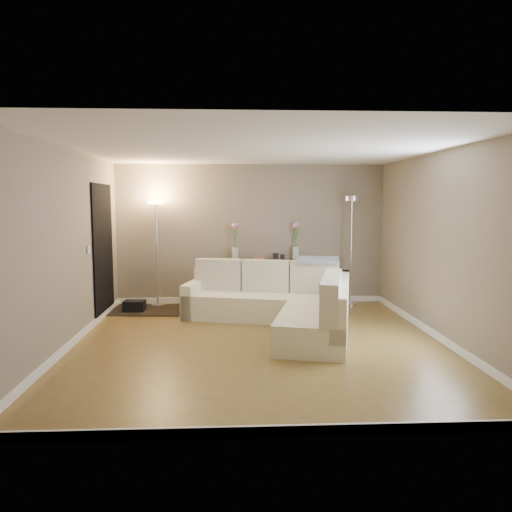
{
  "coord_description": "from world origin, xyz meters",
  "views": [
    {
      "loc": [
        -0.38,
        -6.6,
        1.91
      ],
      "look_at": [
        0.0,
        0.8,
        1.1
      ],
      "focal_mm": 35.0,
      "sensor_mm": 36.0,
      "label": 1
    }
  ],
  "objects_px": {
    "floor_lamp_unlit": "(352,229)",
    "sectional_sofa": "(284,303)",
    "floor_lamp_lit": "(156,231)",
    "console_table": "(261,279)"
  },
  "relations": [
    {
      "from": "sectional_sofa",
      "to": "floor_lamp_unlit",
      "type": "bearing_deg",
      "value": 46.11
    },
    {
      "from": "sectional_sofa",
      "to": "floor_lamp_unlit",
      "type": "xyz_separation_m",
      "value": [
        1.39,
        1.44,
        1.07
      ]
    },
    {
      "from": "sectional_sofa",
      "to": "floor_lamp_lit",
      "type": "xyz_separation_m",
      "value": [
        -2.16,
        1.53,
        1.03
      ]
    },
    {
      "from": "floor_lamp_lit",
      "to": "sectional_sofa",
      "type": "bearing_deg",
      "value": -35.36
    },
    {
      "from": "console_table",
      "to": "floor_lamp_lit",
      "type": "height_order",
      "value": "floor_lamp_lit"
    },
    {
      "from": "console_table",
      "to": "floor_lamp_lit",
      "type": "distance_m",
      "value": 2.12
    },
    {
      "from": "sectional_sofa",
      "to": "floor_lamp_unlit",
      "type": "distance_m",
      "value": 2.27
    },
    {
      "from": "sectional_sofa",
      "to": "floor_lamp_unlit",
      "type": "height_order",
      "value": "floor_lamp_unlit"
    },
    {
      "from": "console_table",
      "to": "floor_lamp_unlit",
      "type": "bearing_deg",
      "value": -8.73
    },
    {
      "from": "floor_lamp_unlit",
      "to": "sectional_sofa",
      "type": "bearing_deg",
      "value": -133.89
    }
  ]
}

